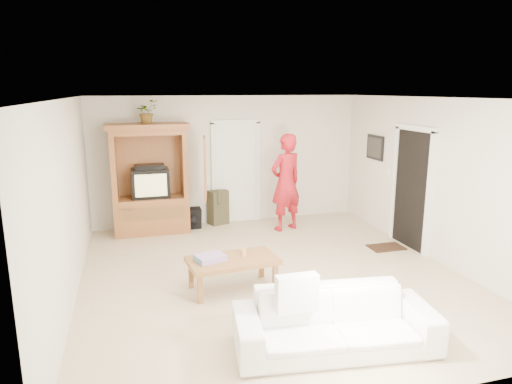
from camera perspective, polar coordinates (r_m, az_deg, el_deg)
floor at (r=6.95m, az=1.99°, el=-10.31°), size 6.00×6.00×0.00m
ceiling at (r=6.40m, az=2.17°, el=11.65°), size 6.00×6.00×0.00m
wall_back at (r=9.41m, az=-3.49°, el=4.01°), size 5.50×0.00×5.50m
wall_front at (r=3.93m, az=15.67°, el=-8.95°), size 5.50×0.00×5.50m
wall_left at (r=6.31m, az=-22.47°, el=-1.26°), size 0.00×6.00×6.00m
wall_right at (r=7.83m, az=21.63°, el=1.37°), size 0.00×6.00×6.00m
armoire at (r=8.95m, az=-12.90°, el=0.72°), size 1.82×1.14×2.10m
door_back at (r=9.46m, az=-2.54°, el=2.35°), size 0.85×0.05×2.04m
doorway_right at (r=8.34m, az=18.88°, el=0.27°), size 0.05×0.90×2.04m
framed_picture at (r=9.33m, az=14.67°, el=5.41°), size 0.03×0.60×0.48m
doormat at (r=8.38m, az=15.97°, el=-6.65°), size 0.60×0.40×0.02m
plant at (r=8.74m, az=-13.51°, el=9.73°), size 0.52×0.51×0.43m
man at (r=8.89m, az=3.75°, el=1.20°), size 0.80×0.66×1.90m
sofa at (r=5.10m, az=9.83°, el=-15.66°), size 2.21×1.09×0.62m
coffee_table at (r=6.35m, az=-2.93°, el=-8.77°), size 1.28×0.78×0.45m
towel at (r=6.26m, az=-5.73°, el=-8.18°), size 0.45×0.38×0.08m
candle at (r=6.40m, az=-1.59°, el=-7.55°), size 0.08×0.08×0.10m
backpack_black at (r=9.17m, az=-7.96°, el=-3.32°), size 0.35×0.22×0.41m
backpack_olive at (r=9.41m, az=-4.76°, el=-1.91°), size 0.44×0.39×0.70m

